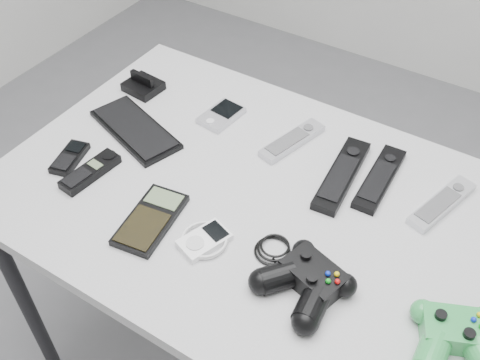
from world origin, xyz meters
The scene contains 15 objects.
floor centered at (0.00, 0.00, 0.00)m, with size 3.50×3.50×0.00m, color slate.
desk centered at (0.08, -0.05, 0.70)m, with size 1.14×0.73×0.76m.
pda_keyboard centered at (-0.30, -0.02, 0.77)m, with size 0.25×0.10×0.02m, color black.
dock_bracket centered at (-0.39, 0.12, 0.79)m, with size 0.09×0.08×0.05m, color black.
pda centered at (-0.15, 0.13, 0.77)m, with size 0.07×0.11×0.02m, color #B9B9C0.
remote_silver_a centered at (0.04, 0.13, 0.77)m, with size 0.04×0.18×0.02m, color #B9B9C0.
remote_black_a centered at (0.18, 0.09, 0.77)m, with size 0.05×0.23×0.02m, color black.
remote_black_b centered at (0.25, 0.13, 0.77)m, with size 0.05×0.21×0.02m, color black.
remote_silver_b centered at (0.39, 0.13, 0.77)m, with size 0.04×0.19×0.02m, color silver.
mobile_phone centered at (-0.35, -0.18, 0.77)m, with size 0.05×0.10×0.02m, color black.
cordless_handset centered at (-0.28, -0.19, 0.77)m, with size 0.04×0.14×0.02m, color black.
calculator centered at (-0.09, -0.23, 0.77)m, with size 0.09×0.17×0.02m, color black.
mp3_player centered at (0.03, -0.21, 0.77)m, with size 0.09×0.10×0.02m, color white.
controller_black centered at (0.25, -0.20, 0.79)m, with size 0.26×0.16×0.05m, color black, non-canonical shape.
controller_green centered at (0.50, -0.17, 0.79)m, with size 0.15×0.16×0.05m, color #268B40, non-canonical shape.
Camera 1 is at (0.45, -0.75, 1.61)m, focal length 42.00 mm.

